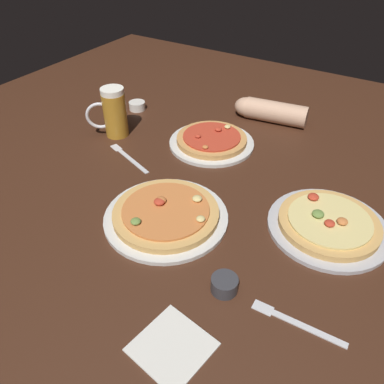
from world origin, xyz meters
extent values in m
cube|color=#3D2114|center=(0.00, 0.00, -0.01)|extent=(2.40, 2.40, 0.03)
cylinder|color=silver|center=(-0.01, -0.12, 0.01)|extent=(0.34, 0.34, 0.01)
cylinder|color=tan|center=(-0.01, -0.12, 0.02)|extent=(0.29, 0.29, 0.02)
cylinder|color=#C67038|center=(-0.01, -0.12, 0.03)|extent=(0.24, 0.24, 0.01)
ellipsoid|color=olive|center=(-0.04, -0.20, 0.04)|extent=(0.03, 0.03, 0.01)
ellipsoid|color=#DBC67A|center=(0.04, -0.04, 0.04)|extent=(0.03, 0.03, 0.01)
ellipsoid|color=#C67038|center=(-0.04, -0.10, 0.04)|extent=(0.03, 0.03, 0.02)
ellipsoid|color=#B73823|center=(-0.04, -0.11, 0.04)|extent=(0.03, 0.03, 0.02)
ellipsoid|color=#DBC67A|center=(0.09, -0.11, 0.04)|extent=(0.02, 0.02, 0.01)
cylinder|color=silver|center=(-0.10, 0.29, 0.01)|extent=(0.30, 0.30, 0.01)
cylinder|color=tan|center=(-0.10, 0.29, 0.02)|extent=(0.25, 0.25, 0.02)
cylinder|color=#B73823|center=(-0.10, 0.29, 0.03)|extent=(0.20, 0.20, 0.01)
ellipsoid|color=#B73823|center=(-0.10, 0.33, 0.04)|extent=(0.03, 0.03, 0.01)
ellipsoid|color=#C67038|center=(-0.08, 0.21, 0.04)|extent=(0.02, 0.02, 0.01)
ellipsoid|color=#DBC67A|center=(-0.08, 0.37, 0.04)|extent=(0.02, 0.02, 0.01)
ellipsoid|color=#B73823|center=(-0.13, 0.26, 0.04)|extent=(0.02, 0.02, 0.01)
cylinder|color=#B2B2B7|center=(0.38, 0.08, 0.01)|extent=(0.32, 0.32, 0.01)
cylinder|color=tan|center=(0.38, 0.08, 0.02)|extent=(0.26, 0.26, 0.02)
cylinder|color=#DBC67A|center=(0.38, 0.08, 0.03)|extent=(0.22, 0.22, 0.01)
ellipsoid|color=#B73823|center=(0.31, 0.13, 0.04)|extent=(0.03, 0.03, 0.02)
ellipsoid|color=#C67038|center=(0.41, 0.07, 0.04)|extent=(0.03, 0.03, 0.01)
ellipsoid|color=olive|center=(0.35, 0.07, 0.04)|extent=(0.03, 0.03, 0.02)
ellipsoid|color=#B73823|center=(0.38, 0.05, 0.04)|extent=(0.03, 0.03, 0.01)
cylinder|color=#B27A23|center=(-0.43, 0.17, 0.08)|extent=(0.08, 0.08, 0.16)
cylinder|color=white|center=(-0.43, 0.17, 0.17)|extent=(0.08, 0.08, 0.02)
torus|color=silver|center=(-0.47, 0.14, 0.08)|extent=(0.09, 0.07, 0.10)
cylinder|color=#333338|center=(0.24, -0.24, 0.02)|extent=(0.06, 0.06, 0.04)
cylinder|color=silver|center=(-0.50, 0.37, 0.02)|extent=(0.07, 0.07, 0.03)
cube|color=silver|center=(0.22, -0.42, 0.00)|extent=(0.16, 0.16, 0.01)
cube|color=silver|center=(0.43, -0.24, 0.00)|extent=(0.16, 0.02, 0.01)
cube|color=silver|center=(0.33, -0.24, 0.00)|extent=(0.04, 0.03, 0.00)
cube|color=silver|center=(-0.27, 0.06, 0.00)|extent=(0.18, 0.07, 0.01)
cube|color=silver|center=(-0.37, 0.09, 0.00)|extent=(0.05, 0.04, 0.00)
cylinder|color=tan|center=(0.03, 0.57, 0.04)|extent=(0.24, 0.11, 0.08)
ellipsoid|color=tan|center=(-0.09, 0.55, 0.04)|extent=(0.10, 0.08, 0.07)
camera|label=1|loc=(0.46, -0.74, 0.70)|focal=35.72mm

